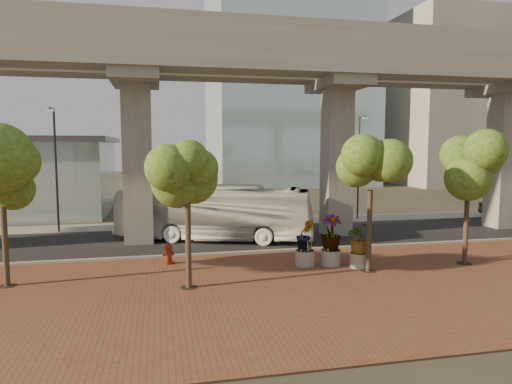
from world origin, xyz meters
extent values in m
plane|color=#322E24|center=(0.00, 0.00, 0.00)|extent=(160.00, 160.00, 0.00)
cube|color=brown|center=(0.00, -8.00, 0.03)|extent=(70.00, 13.00, 0.06)
cube|color=black|center=(0.00, 2.00, 0.02)|extent=(90.00, 8.00, 0.04)
cube|color=gray|center=(0.00, -2.00, 0.08)|extent=(70.00, 0.25, 0.16)
cube|color=gray|center=(0.00, 7.50, 0.03)|extent=(90.00, 3.00, 0.06)
cube|color=gray|center=(0.00, 0.40, 10.50)|extent=(72.00, 2.40, 1.80)
cube|color=gray|center=(0.00, 3.60, 10.50)|extent=(72.00, 2.40, 1.80)
cube|color=gray|center=(0.00, -0.70, 11.90)|extent=(72.00, 0.12, 1.00)
cube|color=gray|center=(0.00, 4.70, 11.90)|extent=(72.00, 0.12, 1.00)
cube|color=#A6A296|center=(38.00, 36.00, 12.00)|extent=(18.00, 16.00, 24.00)
imported|color=silver|center=(-1.66, 1.76, 1.61)|extent=(11.78, 6.52, 3.22)
imported|color=black|center=(22.22, 6.00, 0.76)|extent=(4.71, 1.95, 1.51)
cylinder|color=maroon|center=(-4.48, -3.34, 0.11)|extent=(0.47, 0.47, 0.10)
cylinder|color=maroon|center=(-4.48, -3.34, 0.49)|extent=(0.31, 0.31, 0.75)
sphere|color=maroon|center=(-4.48, -3.34, 0.86)|extent=(0.36, 0.36, 0.36)
cylinder|color=maroon|center=(-4.48, -3.34, 1.03)|extent=(0.10, 0.10, 0.13)
cylinder|color=maroon|center=(-4.48, -3.34, 0.55)|extent=(0.52, 0.21, 0.21)
cylinder|color=gray|center=(4.00, -5.83, 0.39)|extent=(0.86, 0.86, 0.67)
imported|color=#274D14|center=(4.00, -5.83, 1.44)|extent=(1.91, 1.91, 1.43)
cylinder|color=#A6A296|center=(2.88, -5.15, 0.41)|extent=(0.90, 0.90, 0.70)
imported|color=#274D14|center=(2.88, -5.15, 1.59)|extent=(2.21, 2.21, 1.66)
cylinder|color=#AAA699|center=(1.69, -4.97, 0.41)|extent=(0.90, 0.90, 0.70)
imported|color=#274D14|center=(1.69, -4.97, 1.51)|extent=(2.00, 2.00, 1.50)
cylinder|color=#4C3D2B|center=(-10.78, -5.48, 1.64)|extent=(0.22, 0.22, 3.16)
cylinder|color=black|center=(-10.78, -5.48, 0.07)|extent=(0.70, 0.70, 0.01)
cylinder|color=#4C3D2B|center=(-3.78, -7.19, 1.75)|extent=(0.22, 0.22, 3.38)
cylinder|color=black|center=(-3.78, -7.19, 0.07)|extent=(0.70, 0.70, 0.01)
cylinder|color=#4C3D2B|center=(4.13, -6.48, 1.86)|extent=(0.22, 0.22, 3.60)
cylinder|color=black|center=(4.13, -6.48, 0.07)|extent=(0.70, 0.70, 0.01)
cylinder|color=#4C3D2B|center=(9.13, -6.23, 1.87)|extent=(0.22, 0.22, 3.62)
cylinder|color=black|center=(9.13, -6.23, 0.07)|extent=(0.70, 0.70, 0.01)
cylinder|color=#302F34|center=(-11.23, 6.41, 3.94)|extent=(0.14, 0.14, 7.80)
cube|color=#302F34|center=(-11.23, 5.92, 7.84)|extent=(0.15, 0.98, 0.15)
cube|color=silver|center=(-11.23, 5.43, 7.74)|extent=(0.39, 0.20, 0.12)
cylinder|color=#2F2E33|center=(9.95, 7.37, 3.86)|extent=(0.13, 0.13, 7.64)
cube|color=#2F2E33|center=(9.95, 6.89, 7.68)|extent=(0.14, 0.95, 0.14)
cube|color=silver|center=(9.95, 6.41, 7.58)|extent=(0.38, 0.19, 0.11)
camera|label=1|loc=(-4.86, -24.68, 5.55)|focal=32.00mm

